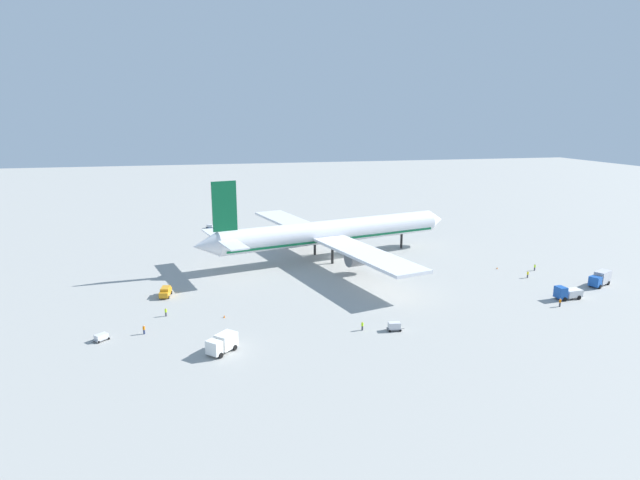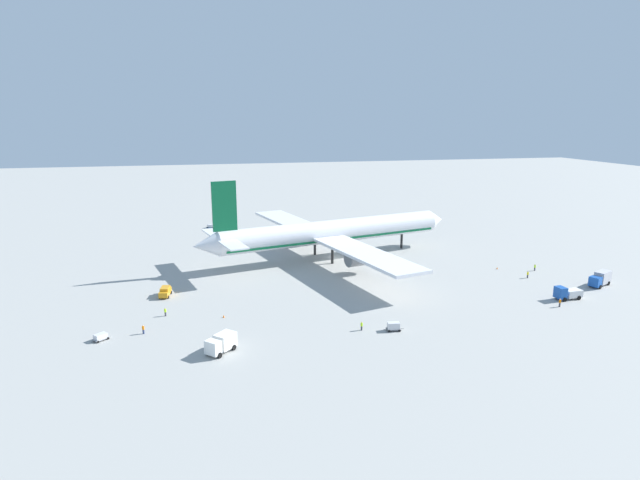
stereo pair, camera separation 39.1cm
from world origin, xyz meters
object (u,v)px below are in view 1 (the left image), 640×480
object	(u,v)px
ground_worker_2	(144,330)
traffic_cone_4	(355,224)
ground_worker_5	(535,267)
airliner	(329,233)
service_truck_0	(600,278)
service_truck_2	(222,343)
ground_worker_0	(528,274)
traffic_cone_2	(224,316)
baggage_cart_1	(210,226)
ground_worker_1	(362,326)
traffic_cone_3	(407,228)
baggage_cart_0	(394,326)
traffic_cone_0	(497,268)
baggage_cart_2	(101,337)
ground_worker_3	(166,312)
ground_worker_4	(560,302)
traffic_cone_1	(402,220)
service_van	(165,292)
service_truck_1	(567,293)

from	to	relation	value
ground_worker_2	traffic_cone_4	world-z (taller)	ground_worker_2
traffic_cone_4	ground_worker_5	bearing A→B (deg)	-67.46
airliner	service_truck_0	world-z (taller)	airliner
service_truck_2	ground_worker_5	distance (m)	83.09
ground_worker_5	ground_worker_0	bearing A→B (deg)	-137.36
airliner	ground_worker_0	bearing A→B (deg)	-34.19
service_truck_0	airliner	bearing A→B (deg)	145.56
service_truck_2	traffic_cone_2	size ratio (longest dim) A/B	9.88
baggage_cart_1	ground_worker_5	bearing A→B (deg)	-42.59
ground_worker_1	traffic_cone_3	bearing A→B (deg)	62.34
service_truck_0	baggage_cart_0	world-z (taller)	service_truck_0
airliner	service_truck_2	xyz separation A→B (m)	(-31.15, -52.19, -5.43)
baggage_cart_1	traffic_cone_0	bearing A→B (deg)	-44.47
baggage_cart_2	traffic_cone_0	size ratio (longest dim) A/B	5.06
baggage_cart_2	traffic_cone_3	bearing A→B (deg)	40.38
ground_worker_2	traffic_cone_0	xyz separation A→B (m)	(82.55, 21.90, -0.55)
traffic_cone_4	ground_worker_3	bearing A→B (deg)	-128.91
ground_worker_4	traffic_cone_2	distance (m)	66.63
traffic_cone_1	service_van	bearing A→B (deg)	-140.48
traffic_cone_2	service_truck_0	bearing A→B (deg)	0.17
airliner	baggage_cart_2	xyz separation A→B (m)	(-51.02, -42.82, -6.39)
ground_worker_4	ground_worker_5	world-z (taller)	ground_worker_4
baggage_cart_0	baggage_cart_1	world-z (taller)	baggage_cart_0
service_truck_2	service_van	xyz separation A→B (m)	(-10.32, 30.29, -0.57)
baggage_cart_2	ground_worker_4	xyz separation A→B (m)	(86.89, -3.81, 0.23)
ground_worker_1	ground_worker_4	world-z (taller)	ground_worker_4
service_truck_1	baggage_cart_0	distance (m)	41.87
ground_worker_3	traffic_cone_0	distance (m)	80.46
ground_worker_4	ground_worker_5	xyz separation A→B (m)	(10.81, 23.53, -0.05)
ground_worker_2	ground_worker_4	world-z (taller)	ground_worker_4
traffic_cone_4	traffic_cone_3	bearing A→B (deg)	-35.65
airliner	baggage_cart_2	bearing A→B (deg)	-140.00
baggage_cart_2	ground_worker_3	xyz separation A→B (m)	(10.17, 9.09, 0.17)
baggage_cart_1	service_truck_2	bearing A→B (deg)	-90.68
airliner	ground_worker_0	distance (m)	50.31
ground_worker_0	service_truck_1	bearing A→B (deg)	-93.73
ground_worker_4	baggage_cart_2	bearing A→B (deg)	177.49
ground_worker_4	traffic_cone_3	world-z (taller)	ground_worker_4
airliner	service_truck_2	bearing A→B (deg)	-120.83
traffic_cone_1	traffic_cone_4	distance (m)	19.42
service_van	traffic_cone_2	xyz separation A→B (m)	(11.40, -15.19, -0.76)
service_truck_1	service_van	bearing A→B (deg)	165.52
airliner	traffic_cone_4	distance (m)	46.49
traffic_cone_0	traffic_cone_2	bearing A→B (deg)	-165.77
baggage_cart_0	baggage_cart_2	world-z (taller)	baggage_cart_0
ground_worker_3	traffic_cone_2	world-z (taller)	ground_worker_3
service_truck_1	ground_worker_1	size ratio (longest dim) A/B	3.62
baggage_cart_0	baggage_cart_2	size ratio (longest dim) A/B	1.14
traffic_cone_1	ground_worker_4	bearing A→B (deg)	-92.00
baggage_cart_0	ground_worker_4	bearing A→B (deg)	5.69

